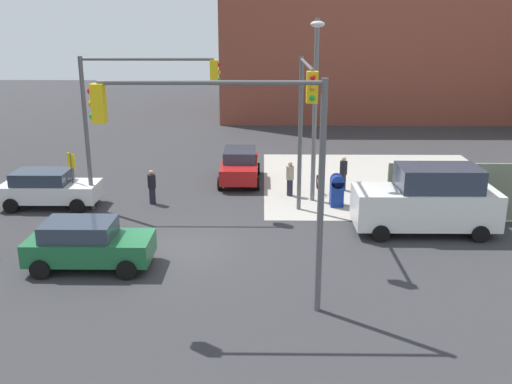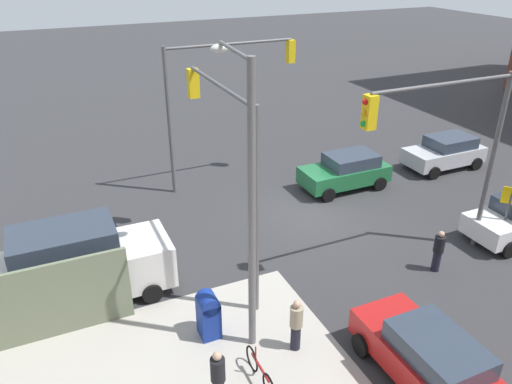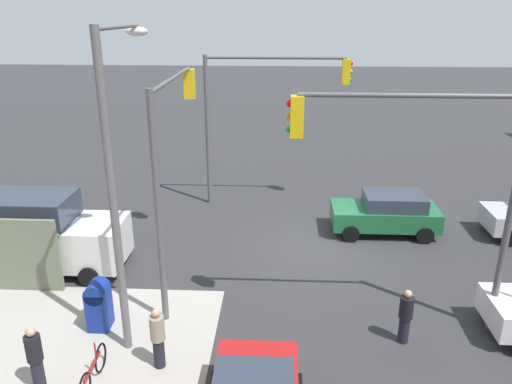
{
  "view_description": "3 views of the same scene",
  "coord_description": "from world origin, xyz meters",
  "px_view_note": "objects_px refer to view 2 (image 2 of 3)",
  "views": [
    {
      "loc": [
        2.95,
        -19.07,
        7.89
      ],
      "look_at": [
        2.7,
        0.22,
        2.07
      ],
      "focal_mm": 40.0,
      "sensor_mm": 36.0,
      "label": 1
    },
    {
      "loc": [
        9.55,
        15.68,
        10.11
      ],
      "look_at": [
        2.51,
        0.1,
        1.64
      ],
      "focal_mm": 35.0,
      "sensor_mm": 36.0,
      "label": 2
    },
    {
      "loc": [
        1.3,
        16.4,
        8.34
      ],
      "look_at": [
        2.19,
        -0.38,
        2.08
      ],
      "focal_mm": 35.0,
      "sensor_mm": 36.0,
      "label": 3
    }
  ],
  "objects_px": {
    "traffic_signal_ne_corner": "(227,146)",
    "pedestrian_walking_north": "(438,251)",
    "sedan_red": "(428,357)",
    "pedestrian_waiting": "(218,378)",
    "mailbox_blue": "(208,314)",
    "van_white_delivery": "(79,265)",
    "street_lamp_corner": "(247,188)",
    "sedan_green": "(346,171)",
    "traffic_signal_se_corner": "(220,85)",
    "traffic_signal_nw_corner": "(449,136)",
    "bicycle_leaning_on_fence": "(260,372)",
    "coupe_silver": "(445,152)",
    "pedestrian_crossing": "(296,324)"
  },
  "relations": [
    {
      "from": "street_lamp_corner",
      "to": "sedan_red",
      "type": "xyz_separation_m",
      "value": [
        -3.41,
        3.5,
        -3.86
      ]
    },
    {
      "from": "sedan_red",
      "to": "pedestrian_waiting",
      "type": "bearing_deg",
      "value": -16.96
    },
    {
      "from": "pedestrian_walking_north",
      "to": "street_lamp_corner",
      "type": "bearing_deg",
      "value": 142.89
    },
    {
      "from": "coupe_silver",
      "to": "street_lamp_corner",
      "type": "bearing_deg",
      "value": 26.94
    },
    {
      "from": "traffic_signal_nw_corner",
      "to": "bicycle_leaning_on_fence",
      "type": "height_order",
      "value": "traffic_signal_nw_corner"
    },
    {
      "from": "mailbox_blue",
      "to": "traffic_signal_ne_corner",
      "type": "bearing_deg",
      "value": -122.73
    },
    {
      "from": "traffic_signal_se_corner",
      "to": "sedan_red",
      "type": "height_order",
      "value": "traffic_signal_se_corner"
    },
    {
      "from": "street_lamp_corner",
      "to": "pedestrian_walking_north",
      "type": "relative_size",
      "value": 5.15
    },
    {
      "from": "sedan_red",
      "to": "pedestrian_crossing",
      "type": "xyz_separation_m",
      "value": [
        2.44,
        -2.44,
        0.01
      ]
    },
    {
      "from": "sedan_red",
      "to": "traffic_signal_se_corner",
      "type": "bearing_deg",
      "value": -88.41
    },
    {
      "from": "traffic_signal_nw_corner",
      "to": "mailbox_blue",
      "type": "distance_m",
      "value": 9.34
    },
    {
      "from": "van_white_delivery",
      "to": "pedestrian_walking_north",
      "type": "bearing_deg",
      "value": 163.2
    },
    {
      "from": "sedan_red",
      "to": "van_white_delivery",
      "type": "xyz_separation_m",
      "value": [
        7.5,
        -7.14,
        0.44
      ]
    },
    {
      "from": "pedestrian_crossing",
      "to": "pedestrian_walking_north",
      "type": "relative_size",
      "value": 1.06
    },
    {
      "from": "street_lamp_corner",
      "to": "pedestrian_crossing",
      "type": "xyz_separation_m",
      "value": [
        -0.97,
        1.07,
        -3.85
      ]
    },
    {
      "from": "street_lamp_corner",
      "to": "van_white_delivery",
      "type": "height_order",
      "value": "street_lamp_corner"
    },
    {
      "from": "pedestrian_walking_north",
      "to": "van_white_delivery",
      "type": "bearing_deg",
      "value": 124.24
    },
    {
      "from": "sedan_red",
      "to": "sedan_green",
      "type": "bearing_deg",
      "value": -113.36
    },
    {
      "from": "pedestrian_walking_north",
      "to": "bicycle_leaning_on_fence",
      "type": "distance_m",
      "value": 7.87
    },
    {
      "from": "van_white_delivery",
      "to": "traffic_signal_se_corner",
      "type": "bearing_deg",
      "value": -138.53
    },
    {
      "from": "van_white_delivery",
      "to": "bicycle_leaning_on_fence",
      "type": "distance_m",
      "value": 6.59
    },
    {
      "from": "van_white_delivery",
      "to": "traffic_signal_nw_corner",
      "type": "bearing_deg",
      "value": 166.83
    },
    {
      "from": "mailbox_blue",
      "to": "sedan_green",
      "type": "xyz_separation_m",
      "value": [
        -9.02,
        -6.67,
        0.08
      ]
    },
    {
      "from": "traffic_signal_nw_corner",
      "to": "pedestrian_crossing",
      "type": "distance_m",
      "value": 7.77
    },
    {
      "from": "street_lamp_corner",
      "to": "pedestrian_walking_north",
      "type": "height_order",
      "value": "street_lamp_corner"
    },
    {
      "from": "coupe_silver",
      "to": "bicycle_leaning_on_fence",
      "type": "relative_size",
      "value": 2.28
    },
    {
      "from": "traffic_signal_ne_corner",
      "to": "van_white_delivery",
      "type": "relative_size",
      "value": 1.2
    },
    {
      "from": "traffic_signal_nw_corner",
      "to": "mailbox_blue",
      "type": "height_order",
      "value": "traffic_signal_nw_corner"
    },
    {
      "from": "traffic_signal_ne_corner",
      "to": "van_white_delivery",
      "type": "distance_m",
      "value": 5.85
    },
    {
      "from": "mailbox_blue",
      "to": "van_white_delivery",
      "type": "bearing_deg",
      "value": -46.25
    },
    {
      "from": "traffic_signal_ne_corner",
      "to": "pedestrian_waiting",
      "type": "relative_size",
      "value": 3.89
    },
    {
      "from": "traffic_signal_nw_corner",
      "to": "bicycle_leaning_on_fence",
      "type": "bearing_deg",
      "value": 18.91
    },
    {
      "from": "street_lamp_corner",
      "to": "pedestrian_waiting",
      "type": "height_order",
      "value": "street_lamp_corner"
    },
    {
      "from": "bicycle_leaning_on_fence",
      "to": "traffic_signal_nw_corner",
      "type": "bearing_deg",
      "value": -161.09
    },
    {
      "from": "traffic_signal_ne_corner",
      "to": "pedestrian_walking_north",
      "type": "height_order",
      "value": "traffic_signal_ne_corner"
    },
    {
      "from": "traffic_signal_nw_corner",
      "to": "van_white_delivery",
      "type": "relative_size",
      "value": 1.2
    },
    {
      "from": "pedestrian_crossing",
      "to": "street_lamp_corner",
      "type": "bearing_deg",
      "value": 63.47
    },
    {
      "from": "traffic_signal_nw_corner",
      "to": "van_white_delivery",
      "type": "height_order",
      "value": "traffic_signal_nw_corner"
    },
    {
      "from": "street_lamp_corner",
      "to": "van_white_delivery",
      "type": "relative_size",
      "value": 1.48
    },
    {
      "from": "van_white_delivery",
      "to": "pedestrian_crossing",
      "type": "height_order",
      "value": "van_white_delivery"
    },
    {
      "from": "traffic_signal_ne_corner",
      "to": "pedestrian_crossing",
      "type": "height_order",
      "value": "traffic_signal_ne_corner"
    },
    {
      "from": "street_lamp_corner",
      "to": "coupe_silver",
      "type": "relative_size",
      "value": 2.0
    },
    {
      "from": "traffic_signal_ne_corner",
      "to": "sedan_green",
      "type": "bearing_deg",
      "value": -151.17
    },
    {
      "from": "traffic_signal_nw_corner",
      "to": "pedestrian_waiting",
      "type": "relative_size",
      "value": 3.89
    },
    {
      "from": "traffic_signal_se_corner",
      "to": "sedan_red",
      "type": "relative_size",
      "value": 1.57
    },
    {
      "from": "traffic_signal_ne_corner",
      "to": "street_lamp_corner",
      "type": "bearing_deg",
      "value": 77.75
    },
    {
      "from": "mailbox_blue",
      "to": "pedestrian_waiting",
      "type": "xyz_separation_m",
      "value": [
        0.6,
        2.4,
        0.1
      ]
    },
    {
      "from": "pedestrian_waiting",
      "to": "pedestrian_walking_north",
      "type": "relative_size",
      "value": 1.07
    },
    {
      "from": "pedestrian_waiting",
      "to": "pedestrian_crossing",
      "type": "bearing_deg",
      "value": -141.15
    },
    {
      "from": "sedan_red",
      "to": "van_white_delivery",
      "type": "height_order",
      "value": "van_white_delivery"
    }
  ]
}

